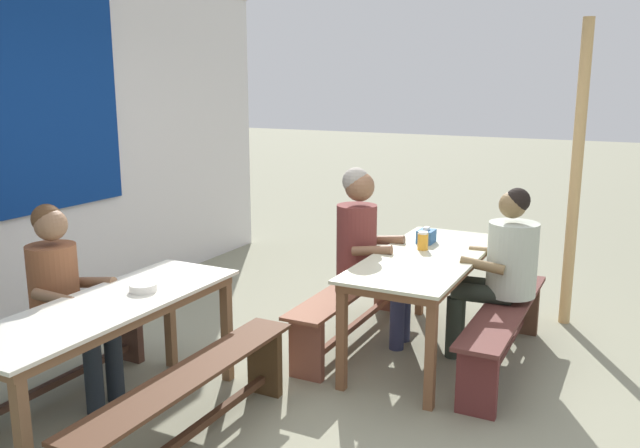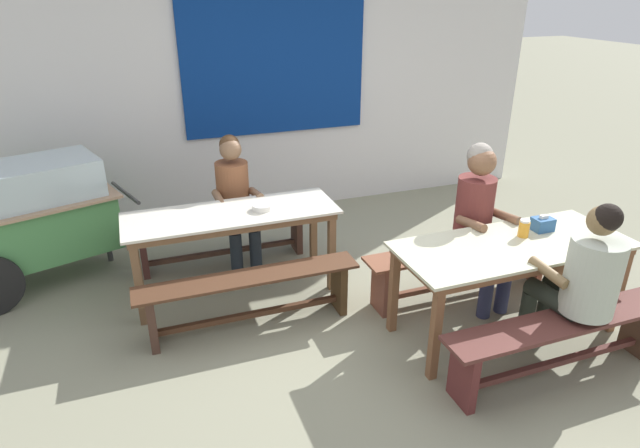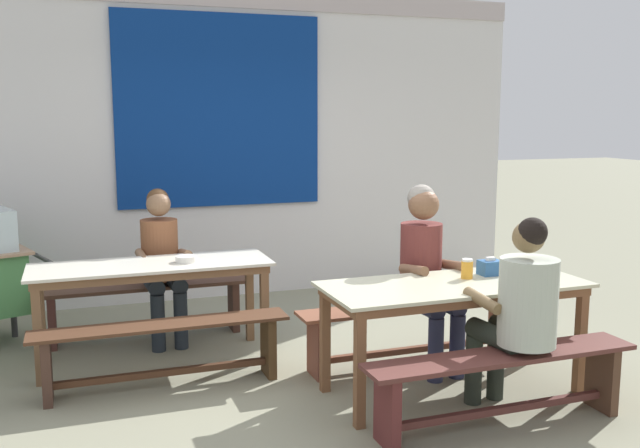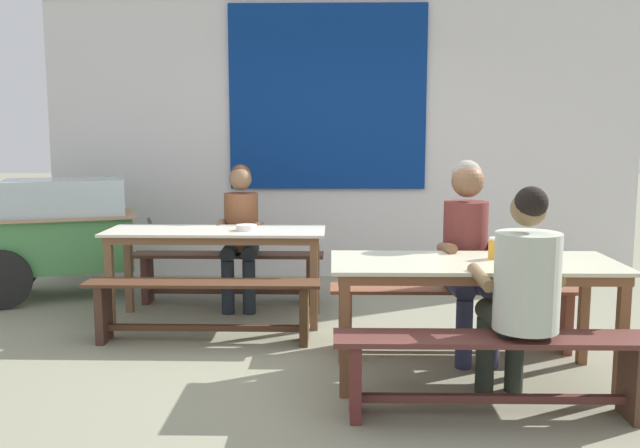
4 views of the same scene
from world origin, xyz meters
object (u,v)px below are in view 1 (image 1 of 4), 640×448
(condiment_jar, at_px, (423,241))
(bench_far_front, at_px, (192,399))
(dining_table_near, at_px, (426,265))
(bench_far_back, at_px, (43,357))
(person_near_front, at_px, (501,264))
(person_center_facing, at_px, (64,292))
(person_right_near_table, at_px, (365,243))
(dining_table_far, at_px, (108,316))
(tissue_box, at_px, (426,236))
(soup_bowl, at_px, (143,287))
(bench_near_front, at_px, (504,326))
(bench_near_back, at_px, (353,303))
(wooden_support_post, at_px, (576,177))

(condiment_jar, bearing_deg, bench_far_front, 162.16)
(dining_table_near, bearing_deg, bench_far_back, 134.43)
(dining_table_near, height_order, person_near_front, person_near_front)
(bench_far_front, relative_size, person_center_facing, 1.37)
(person_right_near_table, bearing_deg, dining_table_far, 157.51)
(dining_table_far, xyz_separation_m, tissue_box, (2.18, -1.17, 0.13))
(soup_bowl, bearing_deg, person_center_facing, 102.91)
(bench_far_back, distance_m, person_right_near_table, 2.36)
(bench_near_front, xyz_separation_m, person_right_near_table, (0.05, 1.08, 0.46))
(condiment_jar, xyz_separation_m, soup_bowl, (-1.71, 1.17, -0.04))
(bench_far_back, height_order, bench_near_front, same)
(bench_near_front, relative_size, soup_bowl, 10.56)
(bench_far_back, height_order, soup_bowl, soup_bowl)
(person_near_front, relative_size, tissue_box, 8.37)
(person_near_front, bearing_deg, soup_bowl, 134.69)
(dining_table_near, height_order, soup_bowl, soup_bowl)
(person_center_facing, xyz_separation_m, tissue_box, (2.05, -1.66, 0.10))
(tissue_box, bearing_deg, person_center_facing, 140.93)
(bench_far_back, height_order, person_near_front, person_near_front)
(bench_near_front, relative_size, condiment_jar, 12.83)
(dining_table_far, height_order, person_near_front, person_near_front)
(person_near_front, bearing_deg, bench_near_back, 98.49)
(soup_bowl, bearing_deg, wooden_support_post, -37.42)
(bench_near_front, bearing_deg, person_right_near_table, 87.16)
(dining_table_far, xyz_separation_m, bench_far_back, (0.00, 0.58, -0.36))
(bench_far_front, distance_m, bench_near_back, 1.83)
(person_right_near_table, relative_size, condiment_jar, 9.99)
(tissue_box, bearing_deg, bench_far_back, 141.33)
(bench_near_back, bearing_deg, person_center_facing, 144.52)
(condiment_jar, bearing_deg, dining_table_far, 148.42)
(dining_table_near, xyz_separation_m, wooden_support_post, (1.16, -0.85, 0.55))
(bench_far_back, relative_size, tissue_box, 11.35)
(person_near_front, bearing_deg, wooden_support_post, -18.88)
(wooden_support_post, bearing_deg, bench_near_front, 166.81)
(condiment_jar, bearing_deg, person_center_facing, 137.13)
(person_right_near_table, distance_m, tissue_box, 0.49)
(person_near_front, xyz_separation_m, condiment_jar, (-0.02, 0.58, 0.11))
(wooden_support_post, bearing_deg, person_near_front, 161.12)
(person_near_front, xyz_separation_m, wooden_support_post, (1.00, -0.34, 0.52))
(dining_table_near, relative_size, bench_far_back, 1.03)
(bench_far_back, xyz_separation_m, condiment_jar, (1.97, -1.78, 0.51))
(bench_far_front, xyz_separation_m, bench_near_front, (1.83, -1.29, 0.01))
(person_center_facing, xyz_separation_m, soup_bowl, (0.12, -0.54, 0.07))
(person_near_front, relative_size, wooden_support_post, 0.51)
(tissue_box, bearing_deg, bench_near_back, 127.91)
(condiment_jar, bearing_deg, person_right_near_table, 101.01)
(person_right_near_table, bearing_deg, tissue_box, -52.75)
(person_center_facing, relative_size, condiment_jar, 9.28)
(bench_near_front, bearing_deg, bench_far_front, 144.92)
(dining_table_near, distance_m, condiment_jar, 0.21)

